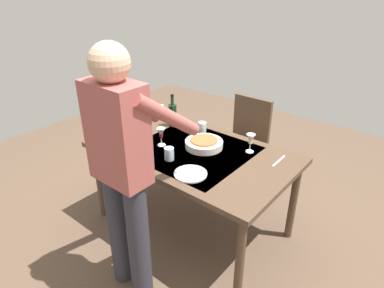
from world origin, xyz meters
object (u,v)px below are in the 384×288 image
(water_cup_far_left, at_px, (160,110))
(serving_bowl_pasta, at_px, (204,143))
(wine_bottle, at_px, (173,114))
(wine_glass_left, at_px, (161,134))
(dining_table, at_px, (192,158))
(dinner_plate_near, at_px, (190,174))
(water_cup_near_right, at_px, (169,154))
(wine_glass_right, at_px, (251,140))
(water_cup_near_left, at_px, (202,128))
(chair_near, at_px, (246,137))
(person_server, at_px, (123,166))

(water_cup_far_left, distance_m, serving_bowl_pasta, 0.78)
(wine_bottle, height_order, wine_glass_left, wine_bottle)
(dining_table, bearing_deg, wine_bottle, -30.45)
(dinner_plate_near, bearing_deg, water_cup_near_right, -13.82)
(wine_glass_right, relative_size, dinner_plate_near, 0.66)
(wine_glass_left, height_order, dinner_plate_near, wine_glass_left)
(water_cup_near_left, bearing_deg, dining_table, 113.10)
(dining_table, height_order, chair_near, chair_near)
(wine_glass_left, distance_m, wine_glass_right, 0.70)
(dining_table, distance_m, water_cup_near_left, 0.34)
(wine_glass_left, distance_m, dinner_plate_near, 0.51)
(wine_bottle, bearing_deg, wine_glass_left, 118.96)
(chair_near, bearing_deg, person_server, 92.90)
(dining_table, distance_m, wine_glass_left, 0.31)
(wine_glass_left, relative_size, dinner_plate_near, 0.66)
(person_server, relative_size, water_cup_near_left, 16.47)
(water_cup_near_left, xyz_separation_m, serving_bowl_pasta, (-0.17, 0.20, -0.02))
(dining_table, distance_m, serving_bowl_pasta, 0.15)
(person_server, relative_size, dinner_plate_near, 7.34)
(wine_bottle, distance_m, wine_glass_left, 0.40)
(chair_near, xyz_separation_m, water_cup_far_left, (0.68, 0.49, 0.27))
(wine_glass_right, relative_size, water_cup_far_left, 1.47)
(person_server, distance_m, wine_glass_left, 0.71)
(chair_near, distance_m, dinner_plate_near, 1.19)
(wine_bottle, height_order, water_cup_far_left, wine_bottle)
(dinner_plate_near, bearing_deg, chair_near, -78.50)
(chair_near, bearing_deg, wine_glass_right, 122.31)
(person_server, xyz_separation_m, water_cup_near_right, (0.10, -0.51, -0.17))
(wine_bottle, relative_size, water_cup_far_left, 2.87)
(water_cup_near_right, distance_m, water_cup_far_left, 0.88)
(chair_near, xyz_separation_m, dinner_plate_near, (-0.23, 1.14, 0.22))
(wine_glass_left, distance_m, serving_bowl_pasta, 0.35)
(dining_table, height_order, person_server, person_server)
(wine_bottle, bearing_deg, water_cup_near_right, 129.63)
(person_server, distance_m, serving_bowl_pasta, 0.85)
(dining_table, height_order, wine_glass_right, wine_glass_right)
(water_cup_near_left, height_order, dinner_plate_near, water_cup_near_left)
(wine_glass_right, height_order, water_cup_near_right, wine_glass_right)
(person_server, relative_size, serving_bowl_pasta, 5.63)
(water_cup_far_left, bearing_deg, water_cup_near_left, 172.86)
(person_server, xyz_separation_m, water_cup_far_left, (0.76, -1.09, -0.17))
(person_server, xyz_separation_m, serving_bowl_pasta, (0.03, -0.83, -0.18))
(wine_glass_left, bearing_deg, person_server, 115.86)
(chair_near, distance_m, wine_glass_right, 0.78)
(dining_table, relative_size, chair_near, 1.74)
(wine_glass_right, relative_size, water_cup_near_right, 1.57)
(wine_glass_right, height_order, water_cup_far_left, wine_glass_right)
(serving_bowl_pasta, bearing_deg, wine_bottle, -18.41)
(wine_bottle, distance_m, dinner_plate_near, 0.86)
(water_cup_far_left, xyz_separation_m, serving_bowl_pasta, (-0.74, 0.27, -0.02))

